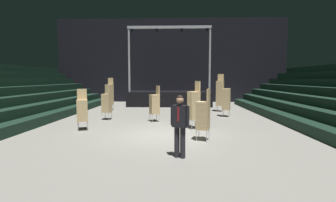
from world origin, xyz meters
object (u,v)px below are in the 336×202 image
stage_riser (170,97)px  chair_stack_front_left (203,115)px  chair_stack_rear_left (220,93)px  chair_stack_rear_right (107,103)px  chair_stack_mid_centre (155,104)px  man_with_tie (180,122)px  chair_stack_front_right (226,99)px  chair_stack_rear_centre (194,105)px  chair_stack_mid_right (82,110)px  chair_stack_mid_left (109,94)px

stage_riser → chair_stack_front_left: bearing=-82.6°
chair_stack_rear_left → chair_stack_rear_right: size_ratio=1.36×
chair_stack_mid_centre → chair_stack_rear_left: 5.97m
chair_stack_front_left → man_with_tie: bearing=176.8°
chair_stack_front_right → chair_stack_rear_centre: bearing=-10.8°
chair_stack_front_right → chair_stack_mid_centre: (-4.06, -1.88, -0.13)m
stage_riser → chair_stack_mid_right: size_ratio=3.80×
chair_stack_front_left → chair_stack_mid_centre: 4.58m
chair_stack_mid_right → chair_stack_rear_left: 9.74m
man_with_tie → chair_stack_mid_left: size_ratio=0.77×
chair_stack_front_right → chair_stack_mid_left: (-7.70, 2.87, 0.08)m
chair_stack_mid_left → chair_stack_rear_centre: size_ratio=1.08×
chair_stack_front_right → chair_stack_mid_centre: chair_stack_front_right is taller
chair_stack_front_left → chair_stack_mid_left: 10.53m
stage_riser → chair_stack_front_right: size_ratio=3.19×
chair_stack_front_left → chair_stack_mid_centre: bearing=46.8°
stage_riser → chair_stack_rear_left: 5.22m
chair_stack_mid_left → chair_stack_mid_right: bearing=112.8°
chair_stack_mid_right → chair_stack_front_right: bearing=-167.3°
man_with_tie → chair_stack_rear_right: 7.72m
chair_stack_mid_centre → chair_stack_front_right: bearing=-90.9°
man_with_tie → chair_stack_front_right: chair_stack_front_right is taller
chair_stack_mid_left → chair_stack_mid_centre: bearing=144.6°
man_with_tie → chair_stack_rear_left: chair_stack_rear_left is taller
stage_riser → chair_stack_mid_left: stage_riser is taller
stage_riser → chair_stack_rear_right: 8.27m
chair_stack_mid_centre → chair_stack_rear_centre: size_ratio=0.88×
chair_stack_front_left → chair_stack_rear_right: same height
chair_stack_rear_right → chair_stack_rear_centre: (4.58, -2.33, 0.13)m
stage_riser → chair_stack_mid_left: size_ratio=2.96×
stage_riser → chair_stack_rear_right: stage_riser is taller
chair_stack_rear_left → chair_stack_rear_centre: size_ratio=1.20×
stage_riser → chair_stack_mid_centre: bearing=-93.9°
chair_stack_front_left → chair_stack_mid_right: bearing=90.9°
chair_stack_front_left → chair_stack_front_right: size_ratio=0.88×
chair_stack_mid_left → chair_stack_rear_left: bearing=-165.9°
stage_riser → man_with_tie: bearing=-87.2°
chair_stack_rear_left → man_with_tie: bearing=97.8°
chair_stack_front_right → chair_stack_rear_centre: size_ratio=1.00×
man_with_tie → chair_stack_mid_right: 5.64m
man_with_tie → chair_stack_front_right: (2.81, 8.04, 0.05)m
chair_stack_front_left → chair_stack_rear_left: 8.63m
chair_stack_mid_right → chair_stack_rear_right: size_ratio=0.95×
man_with_tie → chair_stack_rear_left: size_ratio=0.70×
stage_riser → chair_stack_rear_centre: (1.38, -9.95, 0.37)m
chair_stack_front_left → chair_stack_front_right: 6.25m
chair_stack_front_left → chair_stack_mid_centre: (-2.12, 4.06, 0.00)m
man_with_tie → chair_stack_mid_centre: (-1.25, 6.15, -0.07)m
chair_stack_mid_centre → chair_stack_rear_centre: bearing=-159.3°
chair_stack_rear_left → chair_stack_rear_centre: (-2.17, -6.17, -0.21)m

